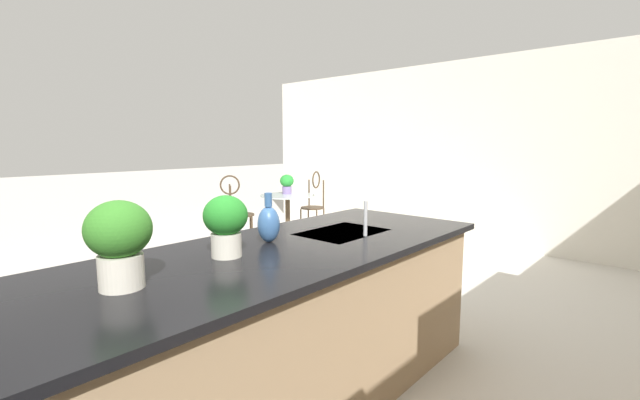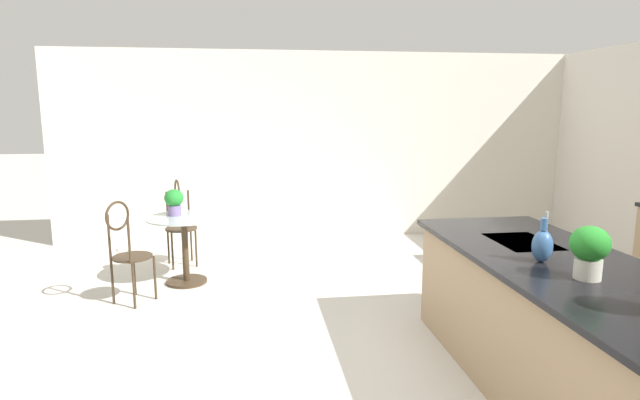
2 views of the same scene
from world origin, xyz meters
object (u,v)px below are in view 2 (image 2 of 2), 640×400
object	(u,v)px
bistro_table	(185,243)
potted_plant_counter_near	(590,249)
chair_by_island	(127,247)
chair_near_window	(180,218)
potted_plant_on_table	(174,201)
vase_on_counter	(542,245)

from	to	relation	value
bistro_table	potted_plant_counter_near	size ratio (longest dim) A/B	2.56
bistro_table	chair_by_island	xyz separation A→B (m)	(0.56, -0.47, 0.13)
chair_near_window	potted_plant_counter_near	distance (m)	4.65
chair_near_window	potted_plant_counter_near	size ratio (longest dim) A/B	3.33
potted_plant_on_table	vase_on_counter	world-z (taller)	vase_on_counter
chair_near_window	bistro_table	bearing A→B (deg)	10.93
chair_near_window	potted_plant_counter_near	world-z (taller)	potted_plant_counter_near
bistro_table	vase_on_counter	bearing A→B (deg)	44.45
bistro_table	potted_plant_on_table	bearing A→B (deg)	-130.58
chair_by_island	potted_plant_on_table	xyz separation A→B (m)	(-0.65, 0.37, 0.33)
bistro_table	chair_by_island	bearing A→B (deg)	-40.32
bistro_table	chair_by_island	world-z (taller)	chair_by_island
bistro_table	vase_on_counter	size ratio (longest dim) A/B	2.78
chair_near_window	vase_on_counter	bearing A→B (deg)	39.02
chair_by_island	potted_plant_on_table	size ratio (longest dim) A/B	3.59
potted_plant_counter_near	vase_on_counter	size ratio (longest dim) A/B	1.09
chair_by_island	potted_plant_counter_near	size ratio (longest dim) A/B	3.33
bistro_table	potted_plant_counter_near	bearing A→B (deg)	41.70
potted_plant_counter_near	chair_near_window	bearing A→B (deg)	-142.98
bistro_table	chair_near_window	bearing A→B (deg)	-169.07
potted_plant_on_table	chair_near_window	bearing A→B (deg)	-176.98
bistro_table	potted_plant_on_table	world-z (taller)	potted_plant_on_table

